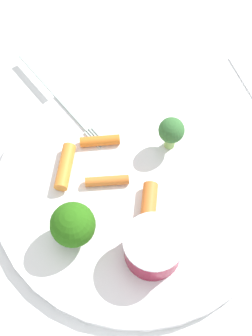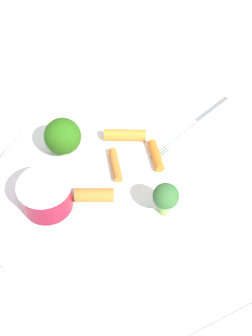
{
  "view_description": "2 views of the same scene",
  "coord_description": "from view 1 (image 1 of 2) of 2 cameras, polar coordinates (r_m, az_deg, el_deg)",
  "views": [
    {
      "loc": [
        -0.22,
        0.12,
        0.49
      ],
      "look_at": [
        0.02,
        0.0,
        0.02
      ],
      "focal_mm": 51.2,
      "sensor_mm": 36.0,
      "label": 1
    },
    {
      "loc": [
        -0.15,
        -0.26,
        0.41
      ],
      "look_at": [
        0.02,
        0.01,
        0.03
      ],
      "focal_mm": 43.65,
      "sensor_mm": 36.0,
      "label": 2
    }
  ],
  "objects": [
    {
      "name": "carrot_stick_1",
      "position": [
        0.52,
        2.6,
        -4.25
      ],
      "size": [
        0.05,
        0.04,
        0.02
      ],
      "primitive_type": "cylinder",
      "rotation": [
        1.57,
        0.0,
        1.0
      ],
      "color": "orange",
      "rests_on": "plate"
    },
    {
      "name": "ground_plane",
      "position": [
        0.55,
        1.14,
        -2.43
      ],
      "size": [
        2.4,
        2.4,
        0.0
      ],
      "primitive_type": "plane",
      "color": "white"
    },
    {
      "name": "carrot_stick_3",
      "position": [
        0.55,
        -7.25,
        0.16
      ],
      "size": [
        0.05,
        0.04,
        0.02
      ],
      "primitive_type": "cylinder",
      "rotation": [
        1.57,
        0.0,
        0.98
      ],
      "color": "orange",
      "rests_on": "plate"
    },
    {
      "name": "fork",
      "position": [
        0.61,
        -7.78,
        8.08
      ],
      "size": [
        0.18,
        0.05,
        0.0
      ],
      "color": "#ABBEB6",
      "rests_on": "plate"
    },
    {
      "name": "broccoli_floret_0",
      "position": [
        0.54,
        5.42,
        4.37
      ],
      "size": [
        0.03,
        0.03,
        0.05
      ],
      "color": "#8DC162",
      "rests_on": "plate"
    },
    {
      "name": "broccoli_floret_1",
      "position": [
        0.49,
        -6.35,
        -6.74
      ],
      "size": [
        0.05,
        0.05,
        0.05
      ],
      "color": "#96C268",
      "rests_on": "plate"
    },
    {
      "name": "sauce_cup",
      "position": [
        0.49,
        3.24,
        -9.41
      ],
      "size": [
        0.06,
        0.06,
        0.04
      ],
      "color": "maroon",
      "rests_on": "plate"
    },
    {
      "name": "carrot_stick_0",
      "position": [
        0.54,
        -2.27,
        -1.53
      ],
      "size": [
        0.03,
        0.05,
        0.01
      ],
      "primitive_type": "cylinder",
      "rotation": [
        1.57,
        0.0,
        2.75
      ],
      "color": "orange",
      "rests_on": "plate"
    },
    {
      "name": "plate",
      "position": [
        0.55,
        1.15,
        -2.14
      ],
      "size": [
        0.32,
        0.32,
        0.01
      ],
      "primitive_type": "cylinder",
      "color": "white",
      "rests_on": "ground_plane"
    },
    {
      "name": "carrot_stick_2",
      "position": [
        0.56,
        -3.13,
        3.26
      ],
      "size": [
        0.03,
        0.05,
        0.01
      ],
      "primitive_type": "cylinder",
      "rotation": [
        1.57,
        0.0,
        5.91
      ],
      "color": "orange",
      "rests_on": "plate"
    }
  ]
}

